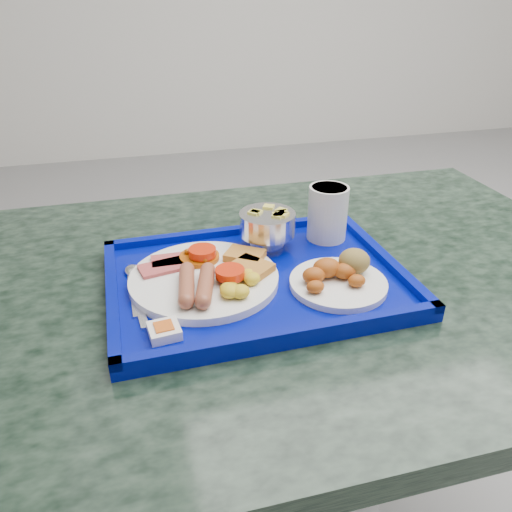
{
  "coord_description": "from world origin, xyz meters",
  "views": [
    {
      "loc": [
        -1.23,
        -1.14,
        1.26
      ],
      "look_at": [
        -1.05,
        -0.44,
        0.86
      ],
      "focal_mm": 35.0,
      "sensor_mm": 36.0,
      "label": 1
    }
  ],
  "objects_px": {
    "main_plate": "(208,276)",
    "fruit_bowl": "(268,224)",
    "tray": "(256,280)",
    "juice_cup": "(328,211)",
    "bread_plate": "(339,276)",
    "table": "(274,363)"
  },
  "relations": [
    {
      "from": "tray",
      "to": "juice_cup",
      "type": "relative_size",
      "value": 4.72
    },
    {
      "from": "fruit_bowl",
      "to": "juice_cup",
      "type": "distance_m",
      "value": 0.12
    },
    {
      "from": "bread_plate",
      "to": "juice_cup",
      "type": "relative_size",
      "value": 1.52
    },
    {
      "from": "tray",
      "to": "fruit_bowl",
      "type": "bearing_deg",
      "value": 63.98
    },
    {
      "from": "fruit_bowl",
      "to": "main_plate",
      "type": "bearing_deg",
      "value": -142.79
    },
    {
      "from": "table",
      "to": "main_plate",
      "type": "bearing_deg",
      "value": -168.54
    },
    {
      "from": "table",
      "to": "juice_cup",
      "type": "bearing_deg",
      "value": 32.68
    },
    {
      "from": "table",
      "to": "tray",
      "type": "height_order",
      "value": "tray"
    },
    {
      "from": "table",
      "to": "main_plate",
      "type": "relative_size",
      "value": 5.23
    },
    {
      "from": "tray",
      "to": "fruit_bowl",
      "type": "relative_size",
      "value": 4.79
    },
    {
      "from": "fruit_bowl",
      "to": "tray",
      "type": "bearing_deg",
      "value": -116.02
    },
    {
      "from": "table",
      "to": "juice_cup",
      "type": "distance_m",
      "value": 0.32
    },
    {
      "from": "table",
      "to": "main_plate",
      "type": "height_order",
      "value": "main_plate"
    },
    {
      "from": "main_plate",
      "to": "tray",
      "type": "bearing_deg",
      "value": -0.97
    },
    {
      "from": "table",
      "to": "bread_plate",
      "type": "relative_size",
      "value": 8.11
    },
    {
      "from": "main_plate",
      "to": "juice_cup",
      "type": "relative_size",
      "value": 2.35
    },
    {
      "from": "fruit_bowl",
      "to": "juice_cup",
      "type": "relative_size",
      "value": 0.99
    },
    {
      "from": "tray",
      "to": "bread_plate",
      "type": "relative_size",
      "value": 3.11
    },
    {
      "from": "table",
      "to": "fruit_bowl",
      "type": "xyz_separation_m",
      "value": [
        0.0,
        0.07,
        0.27
      ]
    },
    {
      "from": "bread_plate",
      "to": "juice_cup",
      "type": "xyz_separation_m",
      "value": [
        0.04,
        0.17,
        0.04
      ]
    },
    {
      "from": "main_plate",
      "to": "fruit_bowl",
      "type": "height_order",
      "value": "fruit_bowl"
    },
    {
      "from": "main_plate",
      "to": "bread_plate",
      "type": "bearing_deg",
      "value": -16.3
    }
  ]
}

